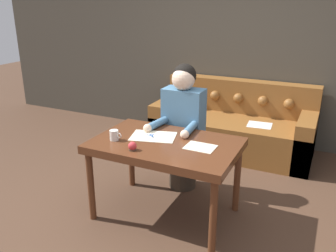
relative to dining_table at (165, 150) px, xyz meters
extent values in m
plane|color=#4C3323|center=(0.00, -0.01, -0.64)|extent=(16.00, 16.00, 0.00)
cube|color=#474238|center=(0.00, 2.20, 0.66)|extent=(8.00, 0.06, 2.60)
cube|color=#562D19|center=(0.00, 0.00, 0.04)|extent=(1.25, 0.81, 0.07)
cylinder|color=#562D19|center=(-0.56, -0.34, -0.32)|extent=(0.06, 0.06, 0.65)
cylinder|color=#562D19|center=(0.56, -0.34, -0.32)|extent=(0.06, 0.06, 0.65)
cylinder|color=#562D19|center=(-0.56, 0.34, -0.32)|extent=(0.06, 0.06, 0.65)
cylinder|color=#562D19|center=(0.56, 0.34, -0.32)|extent=(0.06, 0.06, 0.65)
cube|color=brown|center=(0.14, 1.70, -0.42)|extent=(1.99, 0.89, 0.44)
cube|color=brown|center=(0.14, 2.04, 0.01)|extent=(1.99, 0.22, 0.44)
cube|color=brown|center=(-0.76, 1.70, -0.34)|extent=(0.20, 0.89, 0.60)
cube|color=brown|center=(1.03, 1.70, -0.34)|extent=(0.20, 0.89, 0.60)
sphere|color=brown|center=(-0.50, 1.91, 0.01)|extent=(0.13, 0.13, 0.13)
sphere|color=brown|center=(-0.18, 1.91, 0.01)|extent=(0.13, 0.13, 0.13)
sphere|color=brown|center=(0.14, 1.91, 0.01)|extent=(0.13, 0.13, 0.13)
sphere|color=brown|center=(0.46, 1.91, 0.01)|extent=(0.13, 0.13, 0.13)
sphere|color=brown|center=(0.77, 1.91, 0.01)|extent=(0.13, 0.13, 0.13)
cube|color=white|center=(0.50, 1.59, -0.20)|extent=(0.30, 0.27, 0.00)
cylinder|color=#33281E|center=(-0.07, 0.55, -0.42)|extent=(0.28, 0.28, 0.44)
cube|color=teal|center=(-0.07, 0.55, 0.11)|extent=(0.40, 0.22, 0.62)
sphere|color=beige|center=(-0.07, 0.53, 0.52)|extent=(0.22, 0.22, 0.22)
sphere|color=black|center=(-0.07, 0.56, 0.55)|extent=(0.23, 0.23, 0.23)
cylinder|color=teal|center=(-0.24, 0.30, 0.11)|extent=(0.11, 0.30, 0.07)
sphere|color=beige|center=(-0.26, 0.15, 0.11)|extent=(0.08, 0.08, 0.08)
cylinder|color=teal|center=(0.10, 0.30, 0.11)|extent=(0.09, 0.30, 0.07)
sphere|color=beige|center=(0.12, 0.15, 0.11)|extent=(0.08, 0.08, 0.08)
cube|color=beige|center=(-0.15, 0.07, 0.08)|extent=(0.45, 0.37, 0.00)
cube|color=beige|center=(0.31, 0.01, 0.08)|extent=(0.25, 0.20, 0.00)
cube|color=silver|center=(-0.09, 0.01, 0.08)|extent=(0.10, 0.07, 0.00)
cube|color=#2D569E|center=(-0.17, 0.06, 0.08)|extent=(0.06, 0.05, 0.00)
torus|color=#2D569E|center=(-0.20, 0.08, 0.08)|extent=(0.04, 0.04, 0.01)
cube|color=silver|center=(-0.11, -0.01, 0.08)|extent=(0.07, 0.10, 0.00)
cube|color=#2D569E|center=(-0.16, 0.07, 0.08)|extent=(0.05, 0.06, 0.00)
torus|color=#2D569E|center=(-0.18, 0.10, 0.08)|extent=(0.04, 0.04, 0.01)
cylinder|color=silver|center=(-0.14, 0.04, 0.08)|extent=(0.01, 0.01, 0.01)
cylinder|color=silver|center=(-0.42, -0.15, 0.12)|extent=(0.08, 0.08, 0.09)
torus|color=silver|center=(-0.37, -0.15, 0.13)|extent=(0.05, 0.01, 0.05)
cylinder|color=#4C3828|center=(-0.16, -0.28, 0.08)|extent=(0.06, 0.06, 0.01)
sphere|color=red|center=(-0.16, -0.28, 0.11)|extent=(0.07, 0.07, 0.07)
camera|label=1|loc=(1.24, -2.55, 1.23)|focal=38.00mm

